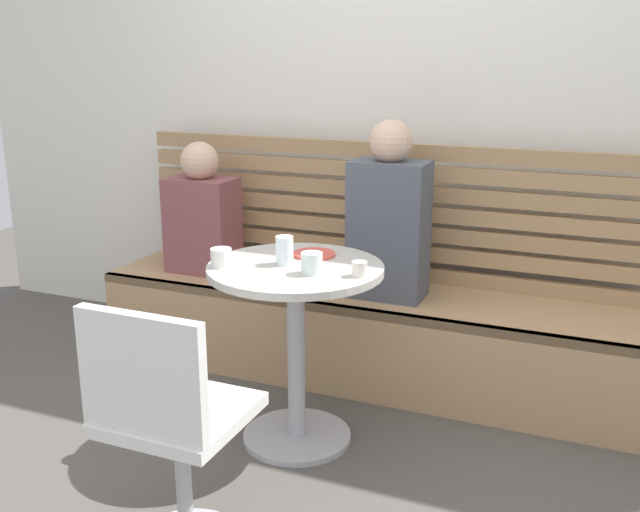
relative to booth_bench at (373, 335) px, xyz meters
The scene contains 12 objects.
back_wall 1.31m from the booth_bench, 90.00° to the left, with size 5.20×0.10×2.90m, color white.
booth_bench is the anchor object (origin of this frame).
booth_backrest 0.61m from the booth_bench, 90.00° to the left, with size 2.65×0.04×0.67m.
cafe_table 0.73m from the booth_bench, 98.61° to the right, with size 0.68×0.68×0.74m.
white_chair 1.50m from the booth_bench, 95.64° to the right, with size 0.40×0.40×0.85m.
person_adult 0.59m from the booth_bench, 19.43° to the right, with size 0.34×0.22×0.80m.
person_child_left 1.05m from the booth_bench, behind, with size 0.34×0.22×0.66m.
cup_espresso_small 0.90m from the booth_bench, 76.20° to the right, with size 0.06×0.06×0.06m, color silver.
cup_ceramic_white 1.02m from the booth_bench, 114.31° to the right, with size 0.08×0.08×0.07m, color white.
cup_water_clear 0.89m from the booth_bench, 102.23° to the right, with size 0.07×0.07×0.11m, color white.
cup_glass_short 0.93m from the booth_bench, 89.91° to the right, with size 0.08×0.08×0.08m, color silver.
plate_small 0.74m from the booth_bench, 99.83° to the right, with size 0.17×0.17×0.01m, color #DB4C42.
Camera 1 is at (1.02, -1.89, 1.53)m, focal length 41.03 mm.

